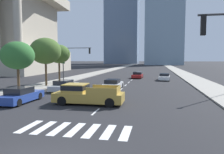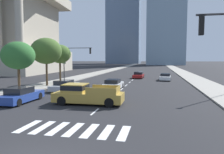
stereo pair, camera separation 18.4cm
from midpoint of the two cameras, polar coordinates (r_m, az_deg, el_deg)
sidewalk_east at (r=37.25m, az=22.52°, el=-1.30°), size 4.00×260.00×0.15m
sidewalk_west at (r=39.69m, az=-11.14°, el=-0.68°), size 4.00×260.00×0.15m
crosswalk_near at (r=12.03m, az=-9.55°, el=-13.40°), size 5.85×2.32×0.01m
lane_divider_center at (r=39.05m, az=5.52°, el=-0.81°), size 0.14×50.00×0.01m
pickup_truck at (r=18.25m, az=-6.77°, el=-4.53°), size 5.77×2.17×1.67m
sedan_white_0 at (r=39.65m, az=13.94°, el=-0.04°), size 2.10×4.44×1.20m
sedan_white_1 at (r=26.85m, az=0.51°, el=-2.03°), size 1.96×4.72×1.27m
sedan_red_2 at (r=43.31m, az=7.10°, el=0.46°), size 2.05×4.53×1.22m
sedan_silver_3 at (r=26.34m, az=-12.14°, el=-2.26°), size 2.02×4.74×1.28m
sedan_blue_4 at (r=20.36m, az=-22.54°, el=-4.47°), size 1.82×4.66×1.34m
traffic_signal_far at (r=34.15m, az=-9.71°, el=5.21°), size 4.87×0.28×5.70m
street_tree_nearest at (r=25.53m, az=-23.23°, el=5.19°), size 3.53×3.53×5.49m
street_tree_second at (r=30.74m, az=-16.73°, el=6.54°), size 4.15×4.15×6.46m
street_tree_third at (r=34.47m, az=-13.39°, el=5.88°), size 3.36×3.36×5.82m
war_memorial at (r=71.87m, az=-26.75°, el=17.50°), size 31.67×31.67×39.36m
office_tower_left_skyline at (r=190.56m, az=3.32°, el=17.10°), size 26.71×26.98×96.99m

